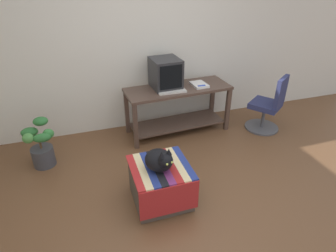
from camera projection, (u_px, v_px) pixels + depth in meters
The scene contains 11 objects.
ground_plane at pixel (195, 206), 3.12m from camera, with size 14.00×14.00×0.00m, color brown.
back_wall at pixel (144, 43), 4.18m from camera, with size 8.00×0.10×2.60m, color silver.
desk at pixel (178, 102), 4.30m from camera, with size 1.58×0.65×0.72m.
tv_monitor at pixel (166, 74), 4.10m from camera, with size 0.42×0.46×0.42m.
keyboard at pixel (172, 91), 4.03m from camera, with size 0.40×0.15×0.02m, color beige.
book at pixel (199, 85), 4.25m from camera, with size 0.21×0.28×0.03m, color white.
ottoman_with_blanket at pixel (161, 183), 3.10m from camera, with size 0.61×0.63×0.45m.
cat at pixel (160, 160), 2.89m from camera, with size 0.37×0.41×0.29m.
potted_plant at pixel (41, 147), 3.64m from camera, with size 0.40×0.33×0.64m.
office_chair at pixel (269, 107), 4.39m from camera, with size 0.59×0.59×0.89m.
stapler at pixel (202, 87), 4.17m from camera, with size 0.04×0.11×0.04m, color #2342B7.
Camera 1 is at (-0.99, -2.09, 2.29)m, focal length 30.69 mm.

